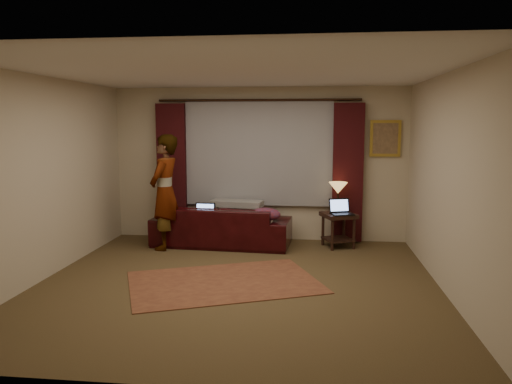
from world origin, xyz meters
The scene contains 20 objects.
floor centered at (0.00, 0.00, -0.01)m, with size 5.00×5.00×0.01m, color brown.
ceiling centered at (0.00, 0.00, 2.60)m, with size 5.00×5.00×0.02m, color silver.
wall_back centered at (0.00, 2.50, 1.30)m, with size 5.00×0.02×2.60m, color beige.
wall_front centered at (0.00, -2.50, 1.30)m, with size 5.00×0.02×2.60m, color beige.
wall_left centered at (-2.50, 0.00, 1.30)m, with size 0.02×5.00×2.60m, color beige.
wall_right centered at (2.50, 0.00, 1.30)m, with size 0.02×5.00×2.60m, color beige.
sheer_curtain centered at (0.00, 2.44, 1.50)m, with size 2.50×0.05×1.80m, color #96979D.
drape_left centered at (-1.50, 2.39, 1.18)m, with size 0.50×0.14×2.30m, color #350C0F.
drape_right centered at (1.50, 2.39, 1.18)m, with size 0.50×0.14×2.30m, color #350C0F.
curtain_rod centered at (0.00, 2.39, 2.38)m, with size 0.04×0.04×3.40m, color black.
picture_frame centered at (2.10, 2.47, 1.75)m, with size 0.50×0.04×0.60m, color #B29036.
sofa centered at (-0.55, 1.96, 0.45)m, with size 2.24×0.97×0.90m, color black.
throw_blanket centered at (-0.33, 2.17, 0.91)m, with size 0.86×0.34×0.10m, color gray.
clothing_pile centered at (0.18, 1.77, 0.55)m, with size 0.49×0.38×0.21m, color #63293F.
laptop_sofa centered at (-0.84, 1.87, 0.57)m, with size 0.33×0.36×0.24m, color black, non-canonical shape.
area_rug centered at (-0.17, 0.02, 0.01)m, with size 2.32×1.55×0.01m, color brown.
end_table centered at (1.35, 2.03, 0.28)m, with size 0.49×0.49×0.56m, color black.
tiffany_lamp centered at (1.33, 2.15, 0.80)m, with size 0.30×0.30×0.49m, color olive, non-canonical shape.
laptop_table centered at (1.39, 1.91, 0.68)m, with size 0.34×0.37×0.25m, color black, non-canonical shape.
person centered at (-1.40, 1.63, 0.91)m, with size 0.54×0.54×1.83m, color gray.
Camera 1 is at (0.93, -5.98, 2.01)m, focal length 35.00 mm.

